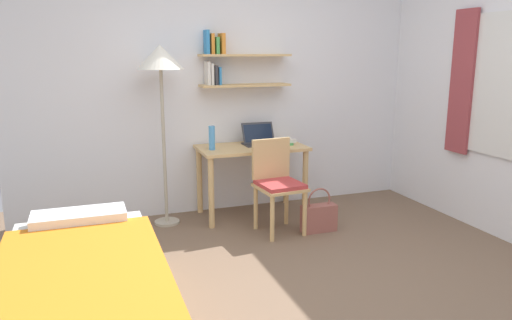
# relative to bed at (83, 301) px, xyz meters

# --- Properties ---
(ground_plane) EXTENTS (5.28, 5.28, 0.00)m
(ground_plane) POSITION_rel_bed_xyz_m (1.52, 0.08, -0.24)
(ground_plane) COLOR brown
(wall_back) EXTENTS (4.40, 0.27, 2.60)m
(wall_back) POSITION_rel_bed_xyz_m (1.52, 2.10, 1.07)
(wall_back) COLOR white
(wall_back) RESTS_ON ground_plane
(bed) EXTENTS (0.93, 1.94, 0.54)m
(bed) POSITION_rel_bed_xyz_m (0.00, 0.00, 0.00)
(bed) COLOR tan
(bed) RESTS_ON ground_plane
(desk) EXTENTS (1.06, 0.58, 0.71)m
(desk) POSITION_rel_bed_xyz_m (1.64, 1.78, 0.34)
(desk) COLOR tan
(desk) RESTS_ON ground_plane
(desk_chair) EXTENTS (0.43, 0.45, 0.85)m
(desk_chair) POSITION_rel_bed_xyz_m (1.71, 1.27, 0.23)
(desk_chair) COLOR tan
(desk_chair) RESTS_ON ground_plane
(standing_lamp) EXTENTS (0.43, 0.43, 1.70)m
(standing_lamp) POSITION_rel_bed_xyz_m (0.78, 1.81, 1.27)
(standing_lamp) COLOR #B2A893
(standing_lamp) RESTS_ON ground_plane
(laptop) EXTENTS (0.34, 0.24, 0.21)m
(laptop) POSITION_rel_bed_xyz_m (1.75, 1.86, 0.53)
(laptop) COLOR #2D2D33
(laptop) RESTS_ON desk
(water_bottle) EXTENTS (0.06, 0.06, 0.23)m
(water_bottle) POSITION_rel_bed_xyz_m (1.23, 1.74, 0.59)
(water_bottle) COLOR #4C99DB
(water_bottle) RESTS_ON desk
(book_stack) EXTENTS (0.18, 0.21, 0.06)m
(book_stack) POSITION_rel_bed_xyz_m (2.00, 1.79, 0.50)
(book_stack) COLOR #4CA856
(book_stack) RESTS_ON desk
(handbag) EXTENTS (0.33, 0.12, 0.42)m
(handbag) POSITION_rel_bed_xyz_m (2.07, 1.11, -0.10)
(handbag) COLOR #99564C
(handbag) RESTS_ON ground_plane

